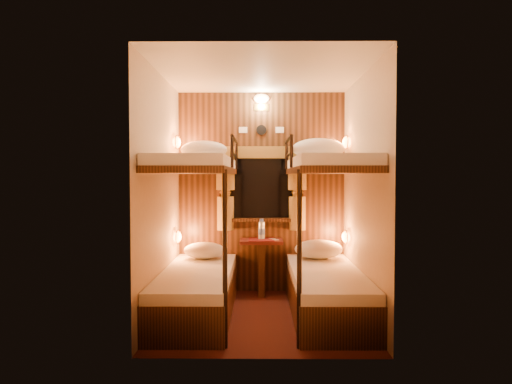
{
  "coord_description": "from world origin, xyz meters",
  "views": [
    {
      "loc": [
        -0.02,
        -4.48,
        1.4
      ],
      "look_at": [
        -0.06,
        0.15,
        1.23
      ],
      "focal_mm": 32.0,
      "sensor_mm": 36.0,
      "label": 1
    }
  ],
  "objects_px": {
    "table": "(261,259)",
    "bottle_left": "(262,230)",
    "bunk_right": "(326,260)",
    "bunk_left": "(197,259)",
    "bottle_right": "(261,230)"
  },
  "relations": [
    {
      "from": "bottle_left",
      "to": "bunk_right",
      "type": "bearing_deg",
      "value": -52.14
    },
    {
      "from": "bunk_left",
      "to": "bottle_right",
      "type": "bearing_deg",
      "value": 51.59
    },
    {
      "from": "table",
      "to": "bunk_right",
      "type": "bearing_deg",
      "value": -50.33
    },
    {
      "from": "table",
      "to": "bottle_right",
      "type": "height_order",
      "value": "bottle_right"
    },
    {
      "from": "bunk_right",
      "to": "table",
      "type": "bearing_deg",
      "value": 129.67
    },
    {
      "from": "bunk_left",
      "to": "bunk_right",
      "type": "xyz_separation_m",
      "value": [
        1.3,
        0.0,
        0.0
      ]
    },
    {
      "from": "table",
      "to": "bottle_left",
      "type": "height_order",
      "value": "bottle_left"
    },
    {
      "from": "bunk_right",
      "to": "bottle_left",
      "type": "relative_size",
      "value": 7.91
    },
    {
      "from": "table",
      "to": "bottle_left",
      "type": "distance_m",
      "value": 0.34
    },
    {
      "from": "bunk_right",
      "to": "bottle_right",
      "type": "height_order",
      "value": "bunk_right"
    },
    {
      "from": "table",
      "to": "bunk_left",
      "type": "bearing_deg",
      "value": -129.67
    },
    {
      "from": "bunk_right",
      "to": "table",
      "type": "height_order",
      "value": "bunk_right"
    },
    {
      "from": "bunk_left",
      "to": "bottle_right",
      "type": "height_order",
      "value": "bunk_left"
    },
    {
      "from": "bunk_left",
      "to": "bottle_right",
      "type": "relative_size",
      "value": 7.84
    },
    {
      "from": "bottle_right",
      "to": "bottle_left",
      "type": "bearing_deg",
      "value": 40.24
    }
  ]
}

